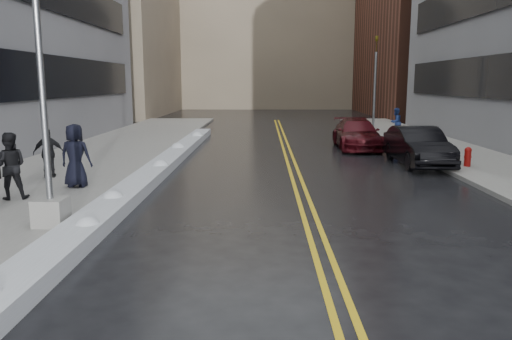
{
  "coord_description": "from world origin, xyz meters",
  "views": [
    {
      "loc": [
        1.36,
        -8.54,
        3.25
      ],
      "look_at": [
        1.19,
        2.54,
        1.3
      ],
      "focal_mm": 35.0,
      "sensor_mm": 36.0,
      "label": 1
    }
  ],
  "objects_px": {
    "lamppost": "(44,117)",
    "car_black": "(418,146)",
    "pedestrian_east": "(396,122)",
    "car_maroon": "(357,134)",
    "pedestrian_c": "(75,156)",
    "fire_hydrant": "(468,156)",
    "pedestrian_d": "(49,153)",
    "pedestrian_b": "(10,166)",
    "traffic_signal": "(375,80)"
  },
  "relations": [
    {
      "from": "lamppost",
      "to": "car_black",
      "type": "bearing_deg",
      "value": 40.1
    },
    {
      "from": "lamppost",
      "to": "pedestrian_east",
      "type": "bearing_deg",
      "value": 56.44
    },
    {
      "from": "car_maroon",
      "to": "pedestrian_c",
      "type": "bearing_deg",
      "value": -134.26
    },
    {
      "from": "fire_hydrant",
      "to": "car_maroon",
      "type": "bearing_deg",
      "value": 116.1
    },
    {
      "from": "pedestrian_east",
      "to": "pedestrian_d",
      "type": "bearing_deg",
      "value": 5.36
    },
    {
      "from": "pedestrian_c",
      "to": "pedestrian_b",
      "type": "bearing_deg",
      "value": 57.92
    },
    {
      "from": "lamppost",
      "to": "pedestrian_c",
      "type": "relative_size",
      "value": 4.02
    },
    {
      "from": "pedestrian_east",
      "to": "car_maroon",
      "type": "relative_size",
      "value": 0.33
    },
    {
      "from": "pedestrian_b",
      "to": "pedestrian_c",
      "type": "bearing_deg",
      "value": -144.69
    },
    {
      "from": "lamppost",
      "to": "pedestrian_d",
      "type": "relative_size",
      "value": 4.68
    },
    {
      "from": "car_maroon",
      "to": "pedestrian_d",
      "type": "bearing_deg",
      "value": -142.45
    },
    {
      "from": "pedestrian_c",
      "to": "car_maroon",
      "type": "xyz_separation_m",
      "value": [
        10.24,
        10.07,
        -0.38
      ]
    },
    {
      "from": "pedestrian_b",
      "to": "car_black",
      "type": "xyz_separation_m",
      "value": [
        12.87,
        6.58,
        -0.29
      ]
    },
    {
      "from": "car_black",
      "to": "lamppost",
      "type": "bearing_deg",
      "value": -140.84
    },
    {
      "from": "pedestrian_b",
      "to": "car_black",
      "type": "height_order",
      "value": "pedestrian_b"
    },
    {
      "from": "pedestrian_c",
      "to": "car_black",
      "type": "height_order",
      "value": "pedestrian_c"
    },
    {
      "from": "pedestrian_b",
      "to": "pedestrian_d",
      "type": "xyz_separation_m",
      "value": [
        -0.28,
        3.09,
        -0.09
      ]
    },
    {
      "from": "traffic_signal",
      "to": "pedestrian_d",
      "type": "height_order",
      "value": "traffic_signal"
    },
    {
      "from": "fire_hydrant",
      "to": "pedestrian_b",
      "type": "relative_size",
      "value": 0.41
    },
    {
      "from": "pedestrian_d",
      "to": "lamppost",
      "type": "bearing_deg",
      "value": 93.68
    },
    {
      "from": "lamppost",
      "to": "pedestrian_east",
      "type": "relative_size",
      "value": 4.66
    },
    {
      "from": "fire_hydrant",
      "to": "pedestrian_d",
      "type": "relative_size",
      "value": 0.45
    },
    {
      "from": "pedestrian_b",
      "to": "fire_hydrant",
      "type": "bearing_deg",
      "value": -177.86
    },
    {
      "from": "fire_hydrant",
      "to": "car_black",
      "type": "height_order",
      "value": "car_black"
    },
    {
      "from": "pedestrian_b",
      "to": "car_black",
      "type": "distance_m",
      "value": 14.46
    },
    {
      "from": "pedestrian_d",
      "to": "car_black",
      "type": "bearing_deg",
      "value": 175.26
    },
    {
      "from": "car_black",
      "to": "pedestrian_b",
      "type": "bearing_deg",
      "value": -153.84
    },
    {
      "from": "lamppost",
      "to": "traffic_signal",
      "type": "distance_m",
      "value": 24.98
    },
    {
      "from": "pedestrian_c",
      "to": "pedestrian_east",
      "type": "height_order",
      "value": "pedestrian_c"
    },
    {
      "from": "pedestrian_c",
      "to": "car_black",
      "type": "bearing_deg",
      "value": -153.22
    },
    {
      "from": "pedestrian_east",
      "to": "pedestrian_b",
      "type": "bearing_deg",
      "value": 11.97
    },
    {
      "from": "fire_hydrant",
      "to": "lamppost",
      "type": "bearing_deg",
      "value": -146.96
    },
    {
      "from": "lamppost",
      "to": "pedestrian_d",
      "type": "distance_m",
      "value": 6.25
    },
    {
      "from": "traffic_signal",
      "to": "car_maroon",
      "type": "relative_size",
      "value": 1.21
    },
    {
      "from": "lamppost",
      "to": "car_maroon",
      "type": "height_order",
      "value": "lamppost"
    },
    {
      "from": "car_maroon",
      "to": "traffic_signal",
      "type": "bearing_deg",
      "value": 73.47
    },
    {
      "from": "pedestrian_c",
      "to": "pedestrian_east",
      "type": "distance_m",
      "value": 19.72
    },
    {
      "from": "pedestrian_b",
      "to": "pedestrian_c",
      "type": "relative_size",
      "value": 0.95
    },
    {
      "from": "pedestrian_d",
      "to": "pedestrian_b",
      "type": "bearing_deg",
      "value": 75.54
    },
    {
      "from": "traffic_signal",
      "to": "pedestrian_d",
      "type": "relative_size",
      "value": 3.69
    },
    {
      "from": "car_black",
      "to": "pedestrian_d",
      "type": "bearing_deg",
      "value": -166.06
    },
    {
      "from": "lamppost",
      "to": "pedestrian_c",
      "type": "height_order",
      "value": "lamppost"
    },
    {
      "from": "traffic_signal",
      "to": "pedestrian_b",
      "type": "xyz_separation_m",
      "value": [
        -13.92,
        -19.53,
        -2.35
      ]
    },
    {
      "from": "fire_hydrant",
      "to": "pedestrian_d",
      "type": "distance_m",
      "value": 14.9
    },
    {
      "from": "pedestrian_east",
      "to": "car_black",
      "type": "distance_m",
      "value": 9.71
    },
    {
      "from": "pedestrian_c",
      "to": "car_black",
      "type": "relative_size",
      "value": 0.41
    },
    {
      "from": "pedestrian_b",
      "to": "car_black",
      "type": "bearing_deg",
      "value": -171.75
    },
    {
      "from": "pedestrian_d",
      "to": "pedestrian_east",
      "type": "height_order",
      "value": "pedestrian_east"
    },
    {
      "from": "pedestrian_east",
      "to": "lamppost",
      "type": "bearing_deg",
      "value": 20.26
    },
    {
      "from": "lamppost",
      "to": "pedestrian_b",
      "type": "bearing_deg",
      "value": 130.59
    }
  ]
}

